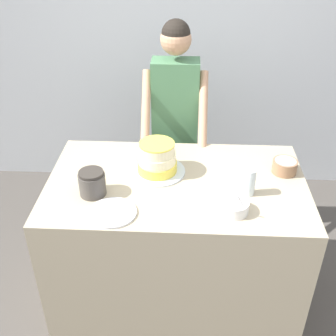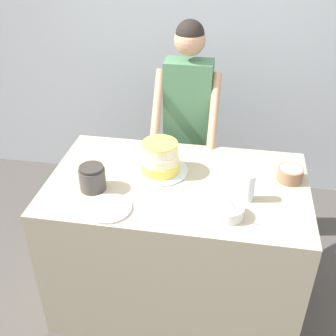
# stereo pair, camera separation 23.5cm
# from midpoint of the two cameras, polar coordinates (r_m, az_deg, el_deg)

# --- Properties ---
(wall_back) EXTENTS (10.00, 0.05, 2.60)m
(wall_back) POSITION_cam_midpoint_polar(r_m,az_deg,el_deg) (3.68, 0.17, 16.17)
(wall_back) COLOR silver
(wall_back) RESTS_ON ground_plane
(counter) EXTENTS (1.51, 0.90, 0.96)m
(counter) POSITION_cam_midpoint_polar(r_m,az_deg,el_deg) (2.75, -1.42, -10.11)
(counter) COLOR tan
(counter) RESTS_ON ground_plane
(person_baker) EXTENTS (0.45, 0.46, 1.71)m
(person_baker) POSITION_cam_midpoint_polar(r_m,az_deg,el_deg) (3.01, -1.28, 7.64)
(person_baker) COLOR #2D2D38
(person_baker) RESTS_ON ground_plane
(cake) EXTENTS (0.34, 0.34, 0.20)m
(cake) POSITION_cam_midpoint_polar(r_m,az_deg,el_deg) (2.49, -4.19, 1.10)
(cake) COLOR silver
(cake) RESTS_ON counter
(frosting_bowl_white) EXTENTS (0.15, 0.15, 0.16)m
(frosting_bowl_white) POSITION_cam_midpoint_polar(r_m,az_deg,el_deg) (2.21, 5.96, -5.28)
(frosting_bowl_white) COLOR white
(frosting_bowl_white) RESTS_ON counter
(frosting_bowl_pink) EXTENTS (0.15, 0.15, 0.08)m
(frosting_bowl_pink) POSITION_cam_midpoint_polar(r_m,az_deg,el_deg) (2.57, 13.05, 0.19)
(frosting_bowl_pink) COLOR #936B4C
(frosting_bowl_pink) RESTS_ON counter
(drinking_glass) EXTENTS (0.06, 0.06, 0.16)m
(drinking_glass) POSITION_cam_midpoint_polar(r_m,az_deg,el_deg) (2.33, 8.18, -1.98)
(drinking_glass) COLOR silver
(drinking_glass) RESTS_ON counter
(ceramic_plate) EXTENTS (0.25, 0.25, 0.01)m
(ceramic_plate) POSITION_cam_midpoint_polar(r_m,az_deg,el_deg) (2.24, -10.55, -6.07)
(ceramic_plate) COLOR silver
(ceramic_plate) RESTS_ON counter
(stoneware_jar) EXTENTS (0.15, 0.15, 0.15)m
(stoneware_jar) POSITION_cam_midpoint_polar(r_m,az_deg,el_deg) (2.37, -13.06, -2.09)
(stoneware_jar) COLOR #4C4742
(stoneware_jar) RESTS_ON counter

